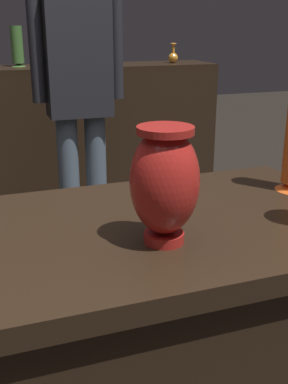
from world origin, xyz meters
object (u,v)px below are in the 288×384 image
(vase_centerpiece, at_px, (165,182))
(visitor_center_back, at_px, (79,86))
(shelf_vase_far_right, at_px, (173,57))
(shelf_vase_center, at_px, (17,47))

(vase_centerpiece, relative_size, visitor_center_back, 0.16)
(vase_centerpiece, height_order, shelf_vase_far_right, shelf_vase_far_right)
(vase_centerpiece, xyz_separation_m, visitor_center_back, (0.16, 1.55, 0.01))
(shelf_vase_center, relative_size, visitor_center_back, 0.15)
(vase_centerpiece, distance_m, visitor_center_back, 1.56)
(shelf_vase_far_right, bearing_deg, visitor_center_back, -138.43)
(shelf_vase_center, bearing_deg, shelf_vase_far_right, -3.32)
(shelf_vase_far_right, height_order, visitor_center_back, visitor_center_back)
(vase_centerpiece, height_order, visitor_center_back, visitor_center_back)
(vase_centerpiece, distance_m, shelf_vase_far_right, 2.49)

